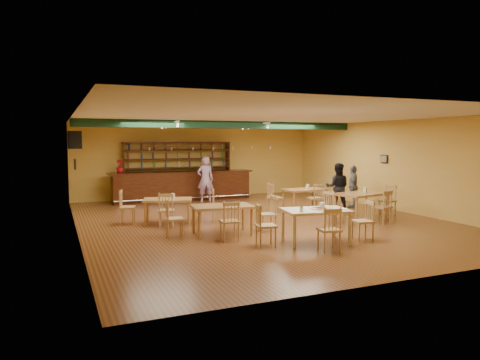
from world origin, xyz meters
name	(u,v)px	position (x,y,z in m)	size (l,w,h in m)	color
floor	(259,220)	(0.00, 0.00, 0.00)	(12.00, 12.00, 0.00)	#563118
ceiling_beam	(225,125)	(0.00, 2.80, 2.87)	(10.00, 0.30, 0.25)	black
track_rail_left	(169,123)	(-1.80, 3.40, 2.94)	(0.05, 2.50, 0.05)	silver
track_rail_right	(254,124)	(1.40, 3.40, 2.94)	(0.05, 2.50, 0.05)	silver
ac_unit	(75,140)	(-4.80, 4.20, 2.35)	(0.34, 0.70, 0.48)	silver
picture_left	(75,164)	(-4.97, 1.00, 1.70)	(0.04, 0.34, 0.28)	black
picture_right	(384,159)	(4.97, 0.50, 1.70)	(0.04, 0.34, 0.28)	black
bar_counter	(182,186)	(-0.89, 5.15, 0.56)	(5.63, 0.85, 1.13)	black
back_bar_hutch	(178,170)	(-0.89, 5.78, 1.14)	(4.35, 0.40, 2.28)	black
poinsettia	(120,166)	(-3.25, 5.15, 1.38)	(0.28, 0.28, 0.49)	#A90F17
dining_table_a	(168,211)	(-2.54, 0.72, 0.34)	(1.36, 0.82, 0.68)	#A16639
dining_table_b	(304,199)	(2.33, 1.37, 0.34)	(1.38, 0.83, 0.69)	#A16639
dining_table_c	(222,220)	(-1.69, -1.42, 0.37)	(1.47, 0.88, 0.73)	#A16639
dining_table_d	(362,206)	(2.88, -1.00, 0.40)	(1.58, 0.95, 0.79)	#A16639
near_table	(316,226)	(-0.06, -3.11, 0.39)	(1.45, 0.93, 0.78)	tan
pizza_tray	(320,209)	(0.05, -3.11, 0.79)	(0.40, 0.40, 0.01)	silver
parmesan_shaker	(302,209)	(-0.52, -3.27, 0.83)	(0.07, 0.07, 0.11)	#EAE5C6
napkin_stack	(324,206)	(0.31, -2.90, 0.79)	(0.20, 0.15, 0.03)	white
pizza_server	(324,208)	(0.20, -3.06, 0.80)	(0.32, 0.09, 0.00)	silver
side_plate	(342,209)	(0.51, -3.32, 0.78)	(0.22, 0.22, 0.01)	white
patron_bar	(205,179)	(-0.21, 4.33, 0.86)	(0.63, 0.41, 1.73)	#9C53B4
patron_right_a	(338,187)	(3.13, 0.57, 0.80)	(0.77, 0.60, 1.59)	black
patron_right_b	(353,187)	(4.08, 1.00, 0.74)	(0.86, 0.36, 1.47)	slate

